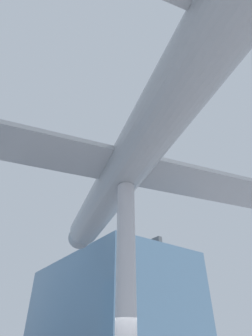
# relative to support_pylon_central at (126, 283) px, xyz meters

# --- Properties ---
(glass_pavilion_right) EXTENTS (8.77, 15.25, 8.82)m
(glass_pavilion_right) POSITION_rel_support_pylon_central_xyz_m (8.58, 14.54, 0.70)
(glass_pavilion_right) COLOR slate
(glass_pavilion_right) RESTS_ON ground_plane
(support_pylon_central) EXTENTS (0.63, 0.63, 6.85)m
(support_pylon_central) POSITION_rel_support_pylon_central_xyz_m (0.00, 0.00, 0.00)
(support_pylon_central) COLOR #B7B7BC
(support_pylon_central) RESTS_ON ground_plane
(suspended_airplane) EXTENTS (15.88, 16.16, 3.26)m
(suspended_airplane) POSITION_rel_support_pylon_central_xyz_m (0.07, 0.26, 4.28)
(suspended_airplane) COLOR #93999E
(suspended_airplane) RESTS_ON support_pylon_central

